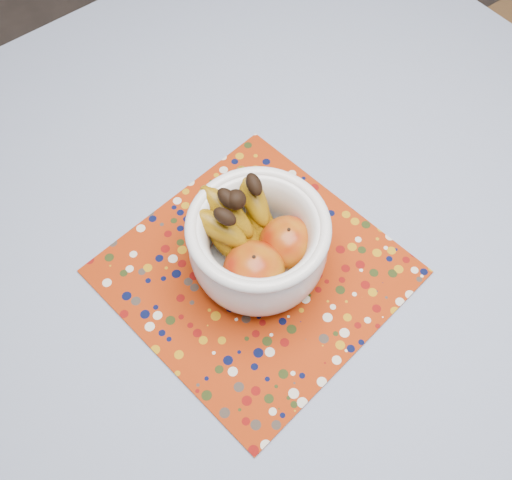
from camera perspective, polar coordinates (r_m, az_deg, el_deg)
table at (r=1.07m, az=2.74°, el=0.24°), size 1.20×1.20×0.75m
tablecloth at (r=1.01m, az=2.93°, el=2.61°), size 1.32×1.32×0.01m
placemat at (r=0.94m, az=-0.08°, el=-3.03°), size 0.44×0.44×0.00m
fruit_bowl at (r=0.88m, az=-0.23°, el=0.11°), size 0.21×0.22×0.16m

